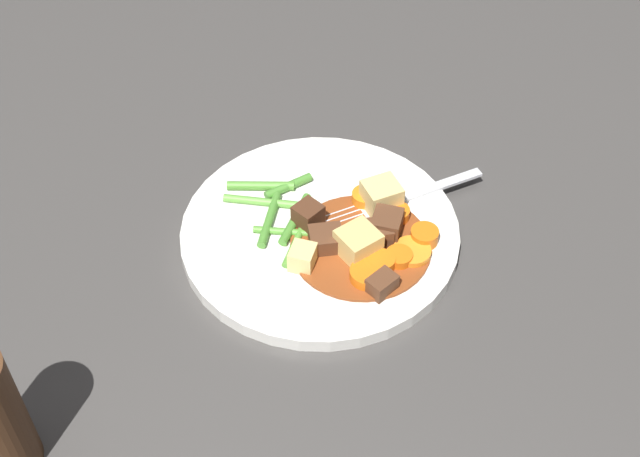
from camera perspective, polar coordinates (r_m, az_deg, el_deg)
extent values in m
plane|color=#423F3D|center=(0.84, 0.00, -0.66)|extent=(3.00, 3.00, 0.00)
cylinder|color=white|center=(0.83, 0.00, -0.33)|extent=(0.26, 0.26, 0.01)
cylinder|color=brown|center=(0.81, 2.66, -1.15)|extent=(0.13, 0.13, 0.00)
cylinder|color=orange|center=(0.79, 4.05, -2.27)|extent=(0.03, 0.03, 0.01)
cylinder|color=orange|center=(0.80, 5.17, -1.91)|extent=(0.03, 0.03, 0.01)
cylinder|color=orange|center=(0.83, 5.01, 0.92)|extent=(0.03, 0.03, 0.01)
cylinder|color=orange|center=(0.78, 3.11, -3.05)|extent=(0.04, 0.04, 0.01)
cylinder|color=orange|center=(0.80, 6.01, -1.56)|extent=(0.05, 0.05, 0.01)
cylinder|color=orange|center=(0.81, 6.82, -0.49)|extent=(0.04, 0.04, 0.01)
cylinder|color=orange|center=(0.85, 2.96, 2.00)|extent=(0.03, 0.03, 0.01)
cube|color=#E5CC7A|center=(0.79, -0.91, -1.95)|extent=(0.02, 0.02, 0.02)
cube|color=#E5CC7A|center=(0.84, 4.02, 2.06)|extent=(0.05, 0.05, 0.03)
cube|color=#DBBC6B|center=(0.79, 2.51, -1.01)|extent=(0.05, 0.05, 0.03)
cube|color=#4C2B19|center=(0.82, -0.89, 0.58)|extent=(0.03, 0.03, 0.03)
cube|color=#56331E|center=(0.81, 4.37, 0.18)|extent=(0.03, 0.03, 0.03)
cube|color=#56331E|center=(0.80, 0.39, -0.77)|extent=(0.04, 0.04, 0.02)
cube|color=#56331E|center=(0.77, 4.06, -3.66)|extent=(0.03, 0.03, 0.02)
cube|color=#56331E|center=(0.80, 3.57, -0.56)|extent=(0.04, 0.03, 0.02)
cylinder|color=#4C8E33|center=(0.86, -2.08, 2.76)|extent=(0.04, 0.05, 0.01)
cylinder|color=#66AD42|center=(0.85, -3.58, 1.74)|extent=(0.08, 0.02, 0.01)
cylinder|color=#4C8E33|center=(0.83, -1.61, 0.64)|extent=(0.01, 0.07, 0.01)
cylinder|color=#4C8E33|center=(0.83, -3.32, 0.58)|extent=(0.02, 0.07, 0.01)
cylinder|color=#599E38|center=(0.81, -1.66, -1.04)|extent=(0.01, 0.06, 0.01)
cylinder|color=#599E38|center=(0.86, -3.88, 2.79)|extent=(0.07, 0.03, 0.01)
cylinder|color=#599E38|center=(0.82, -1.45, -0.27)|extent=(0.08, 0.03, 0.01)
cube|color=silver|center=(0.87, 7.18, 2.58)|extent=(0.09, 0.09, 0.00)
cube|color=silver|center=(0.84, 3.28, 1.25)|extent=(0.03, 0.03, 0.00)
cylinder|color=silver|center=(0.84, 1.16, 1.04)|extent=(0.03, 0.03, 0.00)
cylinder|color=silver|center=(0.83, 1.35, 0.76)|extent=(0.03, 0.03, 0.00)
cylinder|color=silver|center=(0.83, 1.54, 0.48)|extent=(0.03, 0.03, 0.00)
cylinder|color=silver|center=(0.83, 1.73, 0.19)|extent=(0.03, 0.03, 0.00)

